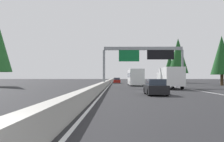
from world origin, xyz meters
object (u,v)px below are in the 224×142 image
at_px(minivan_far_left, 139,79).
at_px(bus_distant_b, 135,77).
at_px(conifer_right_far, 170,65).
at_px(sedan_mid_center, 117,81).
at_px(conifer_right_mid, 178,56).
at_px(sedan_far_right, 156,88).
at_px(box_truck_near_right, 170,77).
at_px(sign_gantry_overhead, 144,55).
at_px(conifer_right_near, 222,55).

height_order(minivan_far_left, bus_distant_b, bus_distant_b).
distance_m(bus_distant_b, conifer_right_far, 36.71).
bearing_deg(sedan_mid_center, conifer_right_mid, -79.04).
distance_m(sedan_far_right, box_truck_near_right, 13.69).
relative_size(sign_gantry_overhead, conifer_right_mid, 1.04).
height_order(sign_gantry_overhead, conifer_right_mid, conifer_right_mid).
bearing_deg(conifer_right_far, box_truck_near_right, 168.81).
distance_m(conifer_right_mid, conifer_right_far, 13.47).
xyz_separation_m(sign_gantry_overhead, conifer_right_far, (44.34, -12.77, 0.39)).
xyz_separation_m(sign_gantry_overhead, conifer_right_near, (10.21, -16.11, 0.80)).
xyz_separation_m(sedan_far_right, box_truck_near_right, (13.08, -3.92, 0.93)).
distance_m(sign_gantry_overhead, sedan_far_right, 18.02).
xyz_separation_m(sedan_mid_center, conifer_right_far, (16.55, -17.00, 4.80)).
relative_size(sedan_far_right, conifer_right_near, 0.45).
bearing_deg(bus_distant_b, conifer_right_mid, -32.54).
xyz_separation_m(box_truck_near_right, conifer_right_mid, (35.39, -9.32, 5.82)).
height_order(sedan_far_right, conifer_right_far, conifer_right_far).
bearing_deg(minivan_far_left, box_truck_near_right, -179.50).
relative_size(sedan_mid_center, conifer_right_mid, 0.36).
xyz_separation_m(bus_distant_b, conifer_right_mid, (20.62, -13.16, 5.71)).
relative_size(sedan_far_right, sedan_mid_center, 1.00).
distance_m(box_truck_near_right, conifer_right_far, 49.81).
relative_size(sign_gantry_overhead, sedan_far_right, 2.88).
height_order(sign_gantry_overhead, conifer_right_far, conifer_right_far).
height_order(sign_gantry_overhead, conifer_right_near, conifer_right_near).
height_order(sign_gantry_overhead, minivan_far_left, sign_gantry_overhead).
height_order(sedan_far_right, conifer_right_mid, conifer_right_mid).
distance_m(sedan_mid_center, conifer_right_far, 24.21).
bearing_deg(sign_gantry_overhead, sedan_far_right, 177.42).
height_order(sedan_mid_center, conifer_right_near, conifer_right_near).
xyz_separation_m(minivan_far_left, conifer_right_mid, (-11.43, -9.73, 6.48)).
bearing_deg(sign_gantry_overhead, conifer_right_near, -57.63).
relative_size(bus_distant_b, conifer_right_far, 1.27).
xyz_separation_m(sedan_far_right, conifer_right_mid, (48.48, -13.25, 6.75)).
distance_m(conifer_right_near, conifer_right_far, 34.30).
bearing_deg(conifer_right_near, minivan_far_left, 22.53).
distance_m(minivan_far_left, conifer_right_mid, 16.35).
bearing_deg(sedan_far_right, box_truck_near_right, -16.70).
distance_m(box_truck_near_right, conifer_right_near, 19.98).
height_order(sign_gantry_overhead, sedan_far_right, sign_gantry_overhead).
distance_m(sign_gantry_overhead, bus_distant_b, 10.96).
bearing_deg(minivan_far_left, sedan_far_right, 176.64).
height_order(box_truck_near_right, sedan_mid_center, box_truck_near_right).
bearing_deg(conifer_right_far, sedan_far_right, 167.63).
distance_m(bus_distant_b, conifer_right_mid, 25.12).
relative_size(box_truck_near_right, sedan_mid_center, 1.93).
relative_size(sign_gantry_overhead, sedan_mid_center, 2.88).
distance_m(bus_distant_b, conifer_right_near, 17.31).
bearing_deg(conifer_right_mid, bus_distant_b, 147.46).
bearing_deg(conifer_right_far, sign_gantry_overhead, 163.93).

